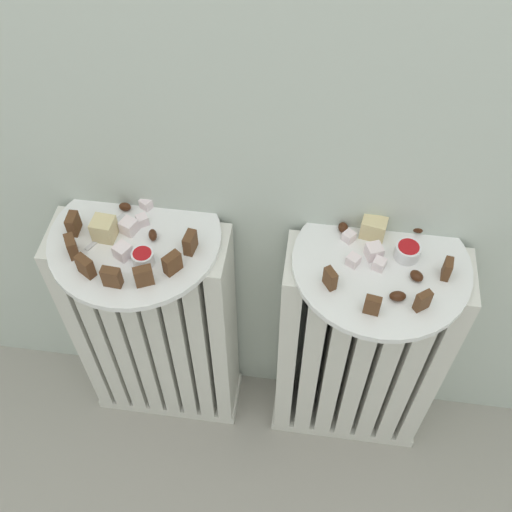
# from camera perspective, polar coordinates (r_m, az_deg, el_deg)

# --- Properties ---
(radiator_left) EXTENTS (0.34, 0.13, 0.61)m
(radiator_left) POSITION_cam_1_polar(r_m,az_deg,el_deg) (1.37, -9.16, -6.94)
(radiator_left) COLOR silver
(radiator_left) RESTS_ON ground_plane
(radiator_right) EXTENTS (0.34, 0.13, 0.61)m
(radiator_right) POSITION_cam_1_polar(r_m,az_deg,el_deg) (1.34, 9.42, -9.08)
(radiator_right) COLOR silver
(radiator_right) RESTS_ON ground_plane
(plate_left) EXTENTS (0.31, 0.31, 0.01)m
(plate_left) POSITION_cam_1_polar(r_m,az_deg,el_deg) (1.12, -11.20, 1.63)
(plate_left) COLOR white
(plate_left) RESTS_ON radiator_left
(plate_right) EXTENTS (0.31, 0.31, 0.01)m
(plate_right) POSITION_cam_1_polar(r_m,az_deg,el_deg) (1.08, 11.58, -0.76)
(plate_right) COLOR white
(plate_right) RESTS_ON radiator_right
(dark_cake_slice_left_0) EXTENTS (0.02, 0.03, 0.04)m
(dark_cake_slice_left_0) POSITION_cam_1_polar(r_m,az_deg,el_deg) (1.13, -16.64, 2.89)
(dark_cake_slice_left_0) COLOR #56351E
(dark_cake_slice_left_0) RESTS_ON plate_left
(dark_cake_slice_left_1) EXTENTS (0.03, 0.04, 0.04)m
(dark_cake_slice_left_1) POSITION_cam_1_polar(r_m,az_deg,el_deg) (1.10, -16.78, 0.85)
(dark_cake_slice_left_1) COLOR #56351E
(dark_cake_slice_left_1) RESTS_ON plate_left
(dark_cake_slice_left_2) EXTENTS (0.03, 0.03, 0.04)m
(dark_cake_slice_left_2) POSITION_cam_1_polar(r_m,az_deg,el_deg) (1.06, -15.60, -0.92)
(dark_cake_slice_left_2) COLOR #56351E
(dark_cake_slice_left_2) RESTS_ON plate_left
(dark_cake_slice_left_3) EXTENTS (0.03, 0.02, 0.04)m
(dark_cake_slice_left_3) POSITION_cam_1_polar(r_m,az_deg,el_deg) (1.04, -13.29, -1.93)
(dark_cake_slice_left_3) COLOR #56351E
(dark_cake_slice_left_3) RESTS_ON plate_left
(dark_cake_slice_left_4) EXTENTS (0.04, 0.03, 0.04)m
(dark_cake_slice_left_4) POSITION_cam_1_polar(r_m,az_deg,el_deg) (1.03, -10.42, -1.85)
(dark_cake_slice_left_4) COLOR #56351E
(dark_cake_slice_left_4) RESTS_ON plate_left
(dark_cake_slice_left_5) EXTENTS (0.03, 0.03, 0.04)m
(dark_cake_slice_left_5) POSITION_cam_1_polar(r_m,az_deg,el_deg) (1.04, -7.80, -0.67)
(dark_cake_slice_left_5) COLOR #56351E
(dark_cake_slice_left_5) RESTS_ON plate_left
(dark_cake_slice_left_6) EXTENTS (0.02, 0.03, 0.04)m
(dark_cake_slice_left_6) POSITION_cam_1_polar(r_m,az_deg,el_deg) (1.06, -6.15, 1.25)
(dark_cake_slice_left_6) COLOR #56351E
(dark_cake_slice_left_6) RESTS_ON plate_left
(marble_cake_slice_left_0) EXTENTS (0.04, 0.04, 0.04)m
(marble_cake_slice_left_0) POSITION_cam_1_polar(r_m,az_deg,el_deg) (1.11, -13.96, 2.48)
(marble_cake_slice_left_0) COLOR beige
(marble_cake_slice_left_0) RESTS_ON plate_left
(turkish_delight_left_0) EXTENTS (0.04, 0.04, 0.03)m
(turkish_delight_left_0) POSITION_cam_1_polar(r_m,az_deg,el_deg) (1.08, -12.30, 0.43)
(turkish_delight_left_0) COLOR white
(turkish_delight_left_0) RESTS_ON plate_left
(turkish_delight_left_1) EXTENTS (0.03, 0.03, 0.02)m
(turkish_delight_left_1) POSITION_cam_1_polar(r_m,az_deg,el_deg) (1.15, -10.18, 4.83)
(turkish_delight_left_1) COLOR white
(turkish_delight_left_1) RESTS_ON plate_left
(turkish_delight_left_2) EXTENTS (0.03, 0.03, 0.03)m
(turkish_delight_left_2) POSITION_cam_1_polar(r_m,az_deg,el_deg) (1.11, -11.75, 2.72)
(turkish_delight_left_2) COLOR white
(turkish_delight_left_2) RESTS_ON plate_left
(turkish_delight_left_3) EXTENTS (0.03, 0.03, 0.02)m
(turkish_delight_left_3) POSITION_cam_1_polar(r_m,az_deg,el_deg) (1.12, -10.54, 3.31)
(turkish_delight_left_3) COLOR white
(turkish_delight_left_3) RESTS_ON plate_left
(medjool_date_left_0) EXTENTS (0.02, 0.02, 0.02)m
(medjool_date_left_0) POSITION_cam_1_polar(r_m,az_deg,el_deg) (1.15, -12.09, 4.50)
(medjool_date_left_0) COLOR #3D1E0F
(medjool_date_left_0) RESTS_ON plate_left
(medjool_date_left_1) EXTENTS (0.02, 0.03, 0.02)m
(medjool_date_left_1) POSITION_cam_1_polar(r_m,az_deg,el_deg) (1.10, -9.59, 1.94)
(medjool_date_left_1) COLOR #3D1E0F
(medjool_date_left_1) RESTS_ON plate_left
(jam_bowl_left) EXTENTS (0.04, 0.04, 0.02)m
(jam_bowl_left) POSITION_cam_1_polar(r_m,az_deg,el_deg) (1.06, -10.48, -0.10)
(jam_bowl_left) COLOR white
(jam_bowl_left) RESTS_ON plate_left
(dark_cake_slice_right_0) EXTENTS (0.03, 0.03, 0.04)m
(dark_cake_slice_right_0) POSITION_cam_1_polar(r_m,az_deg,el_deg) (1.02, 6.92, -2.09)
(dark_cake_slice_right_0) COLOR #56351E
(dark_cake_slice_right_0) RESTS_ON plate_right
(dark_cake_slice_right_1) EXTENTS (0.03, 0.02, 0.04)m
(dark_cake_slice_right_1) POSITION_cam_1_polar(r_m,az_deg,el_deg) (1.00, 10.78, -4.52)
(dark_cake_slice_right_1) COLOR #56351E
(dark_cake_slice_right_1) RESTS_ON plate_right
(dark_cake_slice_right_2) EXTENTS (0.03, 0.03, 0.04)m
(dark_cake_slice_right_2) POSITION_cam_1_polar(r_m,az_deg,el_deg) (1.02, 15.27, -4.05)
(dark_cake_slice_right_2) COLOR #56351E
(dark_cake_slice_right_2) RESTS_ON plate_right
(dark_cake_slice_right_3) EXTENTS (0.02, 0.03, 0.04)m
(dark_cake_slice_right_3) POSITION_cam_1_polar(r_m,az_deg,el_deg) (1.07, 17.36, -1.15)
(dark_cake_slice_right_3) COLOR #56351E
(dark_cake_slice_right_3) RESTS_ON plate_right
(marble_cake_slice_right_0) EXTENTS (0.05, 0.04, 0.04)m
(marble_cake_slice_right_0) POSITION_cam_1_polar(r_m,az_deg,el_deg) (1.10, 10.88, 2.58)
(marble_cake_slice_right_0) COLOR beige
(marble_cake_slice_right_0) RESTS_ON plate_right
(turkish_delight_right_0) EXTENTS (0.03, 0.03, 0.02)m
(turkish_delight_right_0) POSITION_cam_1_polar(r_m,az_deg,el_deg) (1.09, 8.64, 1.81)
(turkish_delight_right_0) COLOR white
(turkish_delight_right_0) RESTS_ON plate_right
(turkish_delight_right_1) EXTENTS (0.03, 0.03, 0.02)m
(turkish_delight_right_1) POSITION_cam_1_polar(r_m,az_deg,el_deg) (1.06, 9.03, -0.40)
(turkish_delight_right_1) COLOR white
(turkish_delight_right_1) RESTS_ON plate_right
(turkish_delight_right_2) EXTENTS (0.03, 0.03, 0.03)m
(turkish_delight_right_2) POSITION_cam_1_polar(r_m,az_deg,el_deg) (1.07, 10.92, 0.42)
(turkish_delight_right_2) COLOR white
(turkish_delight_right_2) RESTS_ON plate_right
(turkish_delight_right_3) EXTENTS (0.03, 0.03, 0.02)m
(turkish_delight_right_3) POSITION_cam_1_polar(r_m,az_deg,el_deg) (1.06, 11.39, -0.74)
(turkish_delight_right_3) COLOR white
(turkish_delight_right_3) RESTS_ON plate_right
(medjool_date_right_0) EXTENTS (0.03, 0.03, 0.02)m
(medjool_date_right_0) POSITION_cam_1_polar(r_m,az_deg,el_deg) (1.06, 14.72, -1.80)
(medjool_date_right_0) COLOR #3D1E0F
(medjool_date_right_0) RESTS_ON plate_right
(medjool_date_right_1) EXTENTS (0.03, 0.02, 0.02)m
(medjool_date_right_1) POSITION_cam_1_polar(r_m,az_deg,el_deg) (1.03, 13.05, -3.66)
(medjool_date_right_1) COLOR #3D1E0F
(medjool_date_right_1) RESTS_ON plate_right
(medjool_date_right_2) EXTENTS (0.02, 0.03, 0.02)m
(medjool_date_right_2) POSITION_cam_1_polar(r_m,az_deg,el_deg) (1.10, 8.12, 2.63)
(medjool_date_right_2) COLOR #3D1E0F
(medjool_date_right_2) RESTS_ON plate_right
(medjool_date_right_3) EXTENTS (0.03, 0.03, 0.02)m
(medjool_date_right_3) POSITION_cam_1_polar(r_m,az_deg,el_deg) (1.13, 14.64, 2.57)
(medjool_date_right_3) COLOR #3D1E0F
(medjool_date_right_3) RESTS_ON plate_right
(jam_bowl_right) EXTENTS (0.04, 0.04, 0.03)m
(jam_bowl_right) POSITION_cam_1_polar(r_m,az_deg,el_deg) (1.08, 13.93, 0.47)
(jam_bowl_right) COLOR white
(jam_bowl_right) RESTS_ON plate_right
(fork) EXTENTS (0.06, 0.09, 0.00)m
(fork) POSITION_cam_1_polar(r_m,az_deg,el_deg) (1.13, -13.43, 2.41)
(fork) COLOR silver
(fork) RESTS_ON plate_left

